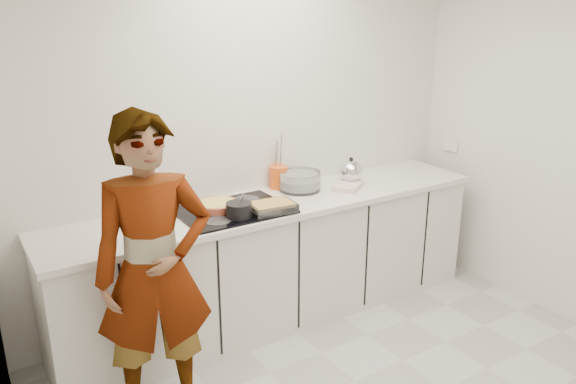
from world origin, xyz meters
TOP-DOWN VIEW (x-y plane):
  - wall_back at (0.00, 1.60)m, footprint 3.60×0.00m
  - wall_left at (-1.80, 0.00)m, footprint 0.00×3.20m
  - base_cabinets at (0.00, 1.28)m, footprint 3.20×0.58m
  - countertop at (0.00, 1.28)m, footprint 3.24×0.64m
  - hob at (-0.35, 1.26)m, footprint 0.72×0.54m
  - tart_dish at (-0.44, 1.33)m, footprint 0.36×0.36m
  - saucepan at (-0.38, 1.11)m, footprint 0.22×0.22m
  - baking_dish at (-0.15, 1.10)m, footprint 0.31×0.24m
  - mixing_bowl at (0.28, 1.41)m, footprint 0.33×0.33m
  - tea_towel at (0.60, 1.24)m, footprint 0.30×0.28m
  - kettle at (0.69, 1.33)m, footprint 0.25×0.25m
  - utensil_crock at (0.17, 1.53)m, footprint 0.14×0.14m
  - cook at (-1.08, 0.76)m, footprint 0.70×0.53m

SIDE VIEW (x-z plane):
  - base_cabinets at x=0.00m, z-range 0.00..0.87m
  - cook at x=-1.08m, z-range 0.00..1.73m
  - countertop at x=0.00m, z-range 0.87..0.91m
  - hob at x=-0.35m, z-range 0.91..0.92m
  - tea_towel at x=0.60m, z-range 0.91..0.95m
  - tart_dish at x=-0.44m, z-range 0.93..0.97m
  - baking_dish at x=-0.15m, z-range 0.93..0.98m
  - saucepan at x=-0.38m, z-range 0.89..1.05m
  - mixing_bowl at x=0.28m, z-range 0.90..1.05m
  - utensil_crock at x=0.17m, z-range 0.91..1.08m
  - kettle at x=0.69m, z-range 0.89..1.11m
  - wall_back at x=0.00m, z-range 0.00..2.60m
  - wall_left at x=-1.80m, z-range 0.00..2.60m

